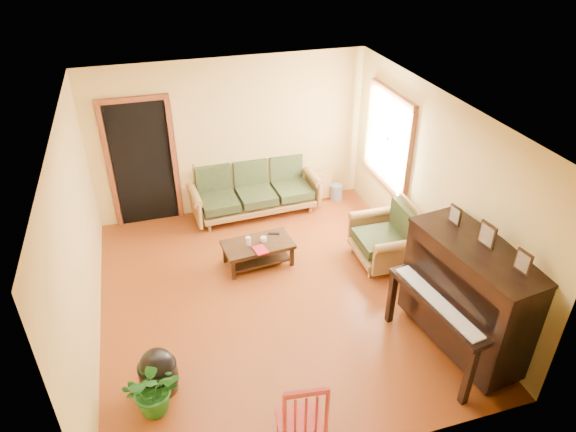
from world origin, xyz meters
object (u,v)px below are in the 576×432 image
object	(u,v)px
sofa	(255,189)
armchair	(383,234)
piano	(468,298)
red_chair	(301,409)
footstool	(159,375)
coffee_table	(258,253)
ceramic_crock	(336,192)
potted_plant	(154,388)

from	to	relation	value
sofa	armchair	distance (m)	2.39
armchair	piano	world-z (taller)	piano
red_chair	footstool	bearing A→B (deg)	146.94
coffee_table	piano	xyz separation A→B (m)	(1.93, -2.27, 0.53)
red_chair	ceramic_crock	size ratio (longest dim) A/B	3.58
armchair	red_chair	bearing A→B (deg)	-128.70
ceramic_crock	red_chair	bearing A→B (deg)	-115.31
ceramic_crock	potted_plant	distance (m)	5.03
red_chair	piano	bearing A→B (deg)	24.75
coffee_table	piano	size ratio (longest dim) A/B	0.62
sofa	coffee_table	world-z (taller)	sofa
coffee_table	red_chair	bearing A→B (deg)	-95.85
armchair	coffee_table	bearing A→B (deg)	166.30
sofa	potted_plant	world-z (taller)	sofa
sofa	footstool	xyz separation A→B (m)	(-1.90, -3.35, -0.26)
sofa	coffee_table	distance (m)	1.50
piano	red_chair	bearing A→B (deg)	-170.29
sofa	ceramic_crock	world-z (taller)	sofa
footstool	red_chair	bearing A→B (deg)	-40.10
coffee_table	piano	bearing A→B (deg)	-49.65
armchair	potted_plant	xyz separation A→B (m)	(-3.40, -1.73, -0.15)
ceramic_crock	potted_plant	bearing A→B (deg)	-133.19
footstool	potted_plant	bearing A→B (deg)	-100.13
footstool	potted_plant	world-z (taller)	potted_plant
sofa	potted_plant	bearing A→B (deg)	-121.31
footstool	potted_plant	xyz separation A→B (m)	(-0.05, -0.27, 0.12)
footstool	ceramic_crock	size ratio (longest dim) A/B	1.55
armchair	piano	distance (m)	1.84
coffee_table	armchair	xyz separation A→B (m)	(1.77, -0.45, 0.29)
piano	footstool	bearing A→B (deg)	166.12
ceramic_crock	piano	bearing A→B (deg)	-88.18
coffee_table	sofa	bearing A→B (deg)	77.60
red_chair	potted_plant	world-z (taller)	red_chair
coffee_table	red_chair	world-z (taller)	red_chair
coffee_table	potted_plant	size ratio (longest dim) A/B	1.56
potted_plant	sofa	bearing A→B (deg)	61.72
coffee_table	armchair	bearing A→B (deg)	-14.31
piano	footstool	distance (m)	3.57
coffee_table	armchair	size ratio (longest dim) A/B	1.06
red_chair	coffee_table	bearing A→B (deg)	91.19
sofa	ceramic_crock	bearing A→B (deg)	-1.31
armchair	potted_plant	size ratio (longest dim) A/B	1.47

